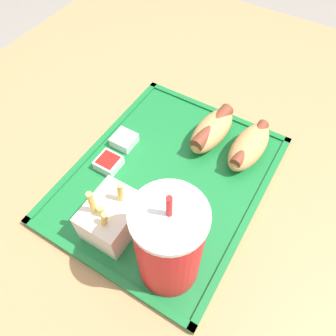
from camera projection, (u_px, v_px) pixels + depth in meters
ground_plane at (174, 286)px, 1.22m from camera, size 8.00×8.00×0.00m
dining_table at (176, 249)px, 0.91m from camera, size 1.26×1.16×0.75m
food_tray at (168, 179)px, 0.60m from camera, size 0.40×0.32×0.01m
soda_cup at (169, 245)px, 0.43m from camera, size 0.09×0.09×0.21m
hot_dog_far at (249, 146)px, 0.60m from camera, size 0.13×0.06×0.05m
hot_dog_near at (212, 130)px, 0.62m from camera, size 0.13×0.07×0.05m
fries_carton at (112, 217)px, 0.51m from camera, size 0.09×0.07×0.11m
sauce_cup_mayo at (124, 140)px, 0.63m from camera, size 0.04×0.04×0.02m
sauce_cup_ketchup at (109, 163)px, 0.60m from camera, size 0.04×0.04×0.02m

